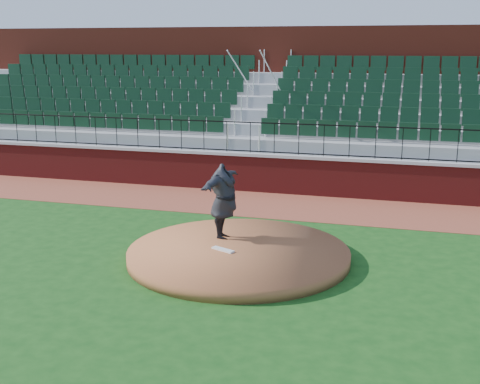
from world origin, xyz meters
The scene contains 10 objects.
ground centered at (0.00, 0.00, 0.00)m, with size 90.00×90.00×0.00m, color #134012.
warning_track centered at (0.00, 5.40, 0.01)m, with size 34.00×3.20×0.01m, color brown.
field_wall centered at (0.00, 7.00, 0.60)m, with size 34.00×0.35×1.20m, color maroon.
wall_cap centered at (0.00, 7.00, 1.25)m, with size 34.00×0.45×0.10m, color #B7B7B7.
wall_railing centered at (0.00, 7.00, 1.80)m, with size 34.00×0.05×1.00m, color black, non-canonical shape.
seating_stands centered at (0.00, 9.72, 2.30)m, with size 34.00×5.10×4.60m, color gray, non-canonical shape.
concourse_wall centered at (0.00, 12.52, 2.75)m, with size 34.00×0.50×5.50m, color maroon.
pitchers_mound centered at (0.29, 0.35, 0.12)m, with size 5.04×5.04×0.25m, color brown.
pitching_rubber centered at (-0.02, 0.16, 0.27)m, with size 0.57×0.14×0.04m, color white.
pitcher centered at (-0.28, 1.06, 1.16)m, with size 2.24×0.61×1.82m, color black.
Camera 1 is at (3.96, -12.40, 4.75)m, focal length 45.98 mm.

